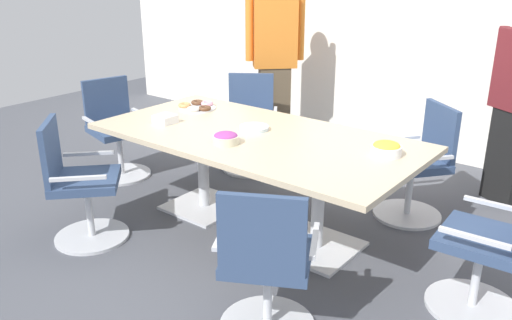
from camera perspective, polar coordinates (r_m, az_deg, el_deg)
The scene contains 15 objects.
ground_plane at distance 4.18m, azimuth 0.00°, elevation -7.14°, with size 10.00×10.00×0.01m, color #4C4F56.
back_wall at distance 5.80m, azimuth 15.38°, elevation 14.58°, with size 8.00×0.10×2.80m, color white.
conference_table at distance 3.93m, azimuth 0.00°, elevation 1.02°, with size 2.40×1.20×0.75m.
office_chair_0 at distance 5.19m, azimuth -14.75°, elevation 2.72°, with size 0.65×0.65×0.91m.
office_chair_1 at distance 4.03m, azimuth -18.45°, elevation -2.88°, with size 0.76×0.76×0.91m.
office_chair_2 at distance 2.87m, azimuth 1.10°, elevation -11.73°, with size 0.73×0.73×0.91m.
office_chair_3 at distance 3.33m, azimuth 23.86°, elevation -8.85°, with size 0.57×0.57×0.91m.
office_chair_4 at distance 4.38m, azimuth 16.94°, elevation -0.86°, with size 0.76×0.76×0.91m.
office_chair_5 at distance 5.20m, azimuth -0.66°, elevation 3.47°, with size 0.75×0.75×0.91m.
person_standing_0 at distance 5.63m, azimuth 2.02°, elevation 10.88°, with size 0.49×0.49×1.87m.
snack_bowl_chips_yellow at distance 3.55m, azimuth 13.78°, elevation 1.20°, with size 0.20×0.20×0.10m.
snack_bowl_candy_mix at distance 3.68m, azimuth -3.26°, elevation 2.37°, with size 0.19×0.19×0.08m.
donut_platter at distance 4.59m, azimuth -6.30°, elevation 5.71°, with size 0.32×0.32×0.04m.
plate_stack at distance 3.99m, azimuth -0.21°, elevation 3.45°, with size 0.22×0.22×0.03m.
napkin_pile at distance 4.21m, azimuth -9.69°, elevation 4.34°, with size 0.15×0.15×0.06m, color white.
Camera 1 is at (2.29, -2.90, 1.95)m, focal length 37.36 mm.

